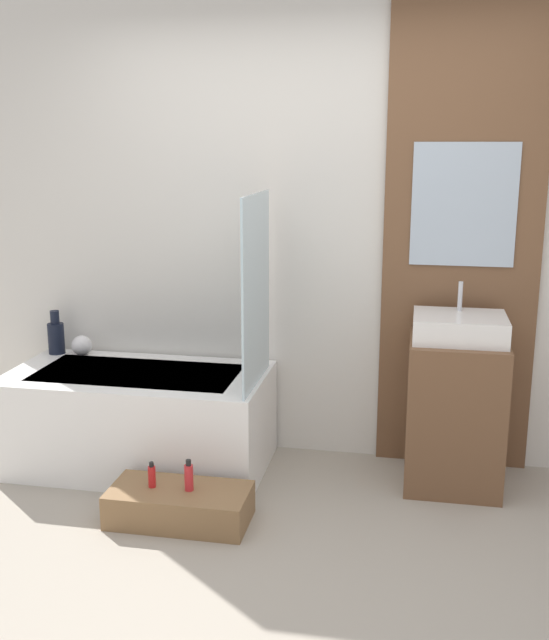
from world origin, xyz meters
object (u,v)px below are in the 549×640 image
object	(u,v)px
bathtub	(139,419)
bottle_soap_secondary	(189,477)
sink	(460,327)
bottle_soap_primary	(152,476)
wooden_step_bench	(180,505)
vase_round_light	(82,345)
vase_tall_dark	(56,336)

from	to	relation	value
bathtub	bottle_soap_secondary	bearing A→B (deg)	-51.24
sink	bottle_soap_primary	distance (m)	1.74
bathtub	sink	xyz separation A→B (m)	(1.75, 0.10, 0.59)
wooden_step_bench	bottle_soap_primary	size ratio (longest dim) A/B	5.29
wooden_step_bench	bottle_soap_secondary	size ratio (longest dim) A/B	4.34
vase_round_light	wooden_step_bench	bearing A→B (deg)	-44.33
bathtub	vase_tall_dark	distance (m)	0.78
vase_round_light	bottle_soap_primary	size ratio (longest dim) A/B	0.95
wooden_step_bench	bottle_soap_primary	world-z (taller)	bottle_soap_primary
bottle_soap_secondary	bathtub	bearing A→B (deg)	128.76
vase_tall_dark	bottle_soap_secondary	world-z (taller)	vase_tall_dark
sink	vase_round_light	xyz separation A→B (m)	(-2.20, 0.16, -0.26)
bathtub	bottle_soap_secondary	world-z (taller)	bathtub
bathtub	vase_round_light	size ratio (longest dim) A/B	11.83
bottle_soap_primary	bottle_soap_secondary	size ratio (longest dim) A/B	0.82
bathtub	bottle_soap_primary	xyz separation A→B (m)	(0.29, -0.59, -0.05)
wooden_step_bench	vase_round_light	distance (m)	1.34
vase_round_light	bottle_soap_primary	world-z (taller)	vase_round_light
vase_round_light	bottle_soap_primary	distance (m)	1.20
bathtub	vase_round_light	xyz separation A→B (m)	(-0.45, 0.27, 0.34)
bathtub	wooden_step_bench	size ratio (longest dim) A/B	2.12
vase_round_light	bottle_soap_secondary	size ratio (longest dim) A/B	0.78
sink	bottle_soap_primary	world-z (taller)	sink
wooden_step_bench	vase_tall_dark	distance (m)	1.48
vase_tall_dark	vase_round_light	xyz separation A→B (m)	(0.17, -0.01, -0.05)
vase_tall_dark	bottle_soap_primary	world-z (taller)	vase_tall_dark
vase_tall_dark	vase_round_light	world-z (taller)	vase_tall_dark
bathtub	vase_round_light	distance (m)	0.62
wooden_step_bench	bottle_soap_secondary	bearing A→B (deg)	0.00
wooden_step_bench	bathtub	bearing A→B (deg)	125.62
vase_tall_dark	sink	bearing A→B (deg)	-4.23
bathtub	bottle_soap_secondary	xyz separation A→B (m)	(0.48, -0.59, -0.04)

